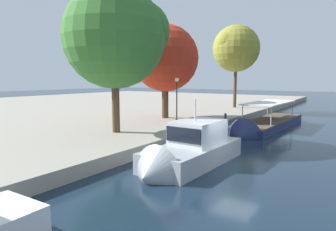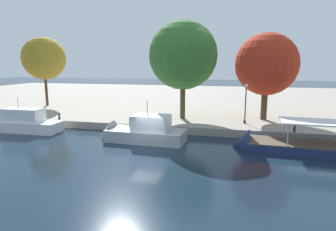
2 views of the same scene
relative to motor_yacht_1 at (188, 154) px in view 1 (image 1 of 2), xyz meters
name	(u,v)px [view 1 (image 1 of 2)]	position (x,y,z in m)	size (l,w,h in m)	color
ground_plane	(234,166)	(1.38, -2.26, -0.69)	(220.00, 220.00, 0.00)	#142333
motor_yacht_1	(188,154)	(0.00, 0.00, 0.00)	(8.33, 3.22, 4.87)	#9EA3A8
tour_boat_2	(265,127)	(15.21, -0.06, -0.44)	(14.89, 3.94, 4.01)	navy
mooring_bollard_2	(225,116)	(14.08, 3.62, 0.46)	(0.25, 0.25, 0.64)	#2D2D33
lamp_post	(177,96)	(9.62, 6.72, 2.69)	(0.39, 0.39, 4.26)	black
tree_1	(121,37)	(2.93, 7.63, 7.46)	(7.78, 7.78, 11.16)	#4C3823
tree_2	(236,49)	(27.08, 7.74, 8.50)	(6.63, 6.63, 11.72)	#4C3823
tree_3	(166,57)	(11.95, 9.55, 6.52)	(6.96, 6.96, 9.76)	#4C3823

